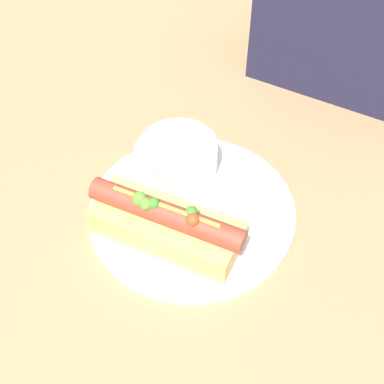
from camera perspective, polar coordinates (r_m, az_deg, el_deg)
ground_plane at (r=0.68m, az=0.00°, el=-2.39°), size 4.00×4.00×0.00m
dinner_plate at (r=0.67m, az=0.00°, el=-2.07°), size 0.26×0.26×0.01m
hot_dog at (r=0.62m, az=-2.76°, el=-3.34°), size 0.19×0.08×0.06m
soup_bowl at (r=0.70m, az=-1.46°, el=3.89°), size 0.10×0.10×0.05m
spoon at (r=0.72m, az=-4.90°, el=3.33°), size 0.11×0.14×0.01m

